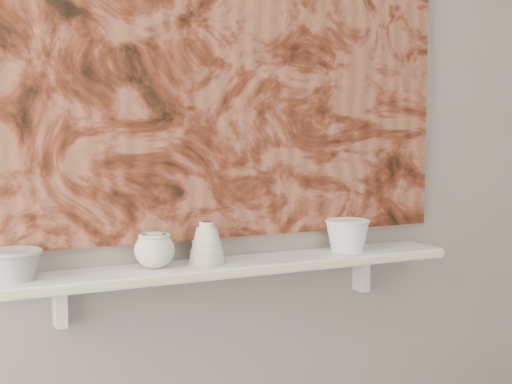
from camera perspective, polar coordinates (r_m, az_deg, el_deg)
wall_back at (r=2.14m, az=-2.82°, el=6.01°), size 3.60×0.00×3.60m
shelf at (r=2.09m, az=-1.74°, el=-5.96°), size 1.40×0.18×0.03m
shelf_stripe at (r=2.01m, az=-0.64°, el=-6.42°), size 1.40×0.01×0.02m
bracket_left at (r=2.02m, az=-15.42°, el=-8.68°), size 0.03×0.06×0.12m
bracket_right at (r=2.40m, az=8.42°, el=-6.40°), size 0.03×0.06×0.12m
painting at (r=2.14m, az=-2.69°, el=11.12°), size 1.50×0.02×1.10m
house_motif at (r=2.33m, az=7.67°, el=2.99°), size 0.09×0.00×0.08m
bowl_grey at (r=1.92m, az=-18.74°, el=-5.52°), size 0.18×0.18×0.08m
cup_cream at (r=1.99m, az=-8.13°, el=-4.63°), size 0.15×0.15×0.10m
bell_vessel at (r=2.04m, az=-3.96°, el=-4.07°), size 0.13×0.13×0.12m
bowl_white at (r=2.26m, az=7.32°, el=-3.44°), size 0.16×0.16×0.10m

